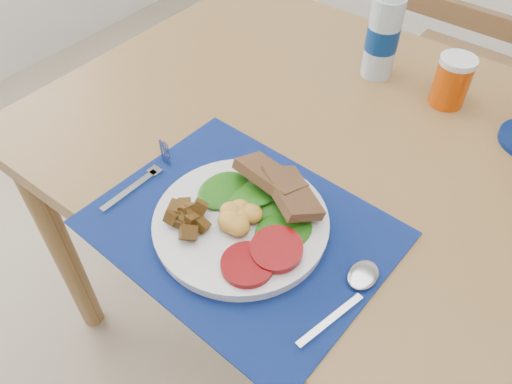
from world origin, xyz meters
TOP-DOWN VIEW (x-y plane):
  - table at (0.00, 0.20)m, footprint 1.40×0.90m
  - chair_far at (-0.07, 0.90)m, footprint 0.46×0.44m
  - placemat at (-0.11, -0.10)m, footprint 0.48×0.38m
  - breakfast_plate at (-0.11, -0.11)m, footprint 0.28×0.28m
  - fork at (-0.31, -0.12)m, footprint 0.02×0.17m
  - spoon at (0.10, -0.09)m, footprint 0.04×0.18m
  - water_bottle at (-0.15, 0.43)m, footprint 0.07×0.07m
  - juice_glass at (0.02, 0.43)m, footprint 0.07×0.07m

SIDE VIEW (x-z plane):
  - chair_far at x=-0.07m, z-range 0.00..1.22m
  - table at x=0.00m, z-range 0.29..1.04m
  - placemat at x=-0.11m, z-range 0.75..0.75m
  - fork at x=-0.31m, z-range 0.75..0.76m
  - spoon at x=0.10m, z-range 0.75..0.76m
  - breakfast_plate at x=-0.11m, z-range 0.74..0.81m
  - juice_glass at x=0.02m, z-range 0.75..0.85m
  - water_bottle at x=-0.15m, z-range 0.74..0.97m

